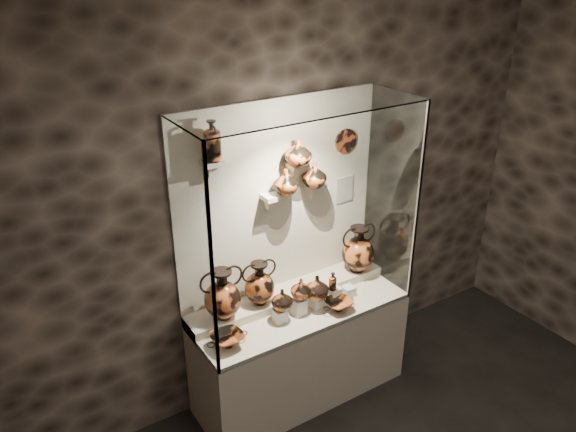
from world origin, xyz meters
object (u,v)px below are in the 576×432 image
(amphora_mid, at_px, (259,283))
(kylix_right, at_px, (338,304))
(amphora_right, at_px, (358,249))
(jug_b, at_px, (301,289))
(kylix_left, at_px, (228,339))
(lekythos_tall, at_px, (212,139))
(lekythos_small, at_px, (332,280))
(jug_a, at_px, (282,299))
(ovoid_vase_b, at_px, (298,152))
(amphora_left, at_px, (222,294))
(jug_c, at_px, (317,287))
(ovoid_vase_a, at_px, (286,182))
(ovoid_vase_c, at_px, (314,175))

(amphora_mid, relative_size, kylix_right, 1.30)
(amphora_right, distance_m, jug_b, 0.70)
(kylix_left, relative_size, kylix_right, 1.08)
(jug_b, relative_size, lekythos_tall, 0.54)
(amphora_right, relative_size, kylix_left, 1.41)
(lekythos_tall, bearing_deg, lekythos_small, -34.51)
(jug_a, relative_size, lekythos_tall, 0.54)
(amphora_mid, bearing_deg, ovoid_vase_b, 15.00)
(kylix_left, distance_m, lekythos_tall, 1.37)
(amphora_left, distance_m, lekythos_small, 0.86)
(lekythos_small, bearing_deg, kylix_left, -172.62)
(amphora_right, relative_size, lekythos_tall, 1.31)
(ovoid_vase_b, bearing_deg, lekythos_tall, -166.09)
(jug_a, height_order, lekythos_small, lekythos_small)
(jug_a, bearing_deg, lekythos_small, 8.77)
(amphora_left, distance_m, jug_c, 0.72)
(amphora_mid, bearing_deg, jug_a, -60.81)
(jug_b, bearing_deg, kylix_right, -18.68)
(ovoid_vase_a, bearing_deg, kylix_left, -170.99)
(jug_b, distance_m, lekythos_tall, 1.32)
(amphora_left, xyz_separation_m, ovoid_vase_a, (0.58, 0.07, 0.72))
(amphora_right, relative_size, kylix_right, 1.52)
(amphora_left, bearing_deg, ovoid_vase_c, -15.20)
(kylix_left, bearing_deg, amphora_right, 0.63)
(amphora_mid, bearing_deg, jug_b, -29.31)
(kylix_left, xyz_separation_m, lekythos_tall, (0.12, 0.32, 1.33))
(amphora_mid, xyz_separation_m, ovoid_vase_c, (0.51, 0.05, 0.74))
(kylix_left, bearing_deg, jug_c, -6.21)
(amphora_right, relative_size, jug_c, 2.06)
(amphora_mid, relative_size, ovoid_vase_a, 1.80)
(jug_c, relative_size, ovoid_vase_c, 1.01)
(lekythos_tall, distance_m, ovoid_vase_a, 0.68)
(kylix_right, xyz_separation_m, lekythos_tall, (-0.79, 0.39, 1.34))
(jug_c, xyz_separation_m, ovoid_vase_c, (0.14, 0.26, 0.80))
(ovoid_vase_b, bearing_deg, jug_b, -101.22)
(jug_c, relative_size, lekythos_small, 1.16)
(amphora_right, xyz_separation_m, jug_b, (-0.68, -0.17, -0.06))
(jug_b, relative_size, jug_c, 0.84)
(amphora_mid, relative_size, kylix_left, 1.20)
(amphora_mid, xyz_separation_m, lekythos_small, (0.52, -0.22, -0.04))
(jug_b, bearing_deg, jug_c, -0.56)
(ovoid_vase_a, bearing_deg, ovoid_vase_c, -15.21)
(jug_b, bearing_deg, amphora_right, 21.59)
(lekythos_small, distance_m, ovoid_vase_b, 1.03)
(jug_a, distance_m, lekythos_tall, 1.29)
(ovoid_vase_a, xyz_separation_m, ovoid_vase_b, (0.10, -0.01, 0.21))
(amphora_mid, xyz_separation_m, ovoid_vase_b, (0.36, 0.04, 0.95))
(jug_a, xyz_separation_m, kylix_left, (-0.47, -0.05, -0.13))
(amphora_mid, height_order, jug_a, amphora_mid)
(jug_b, bearing_deg, ovoid_vase_c, 48.98)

